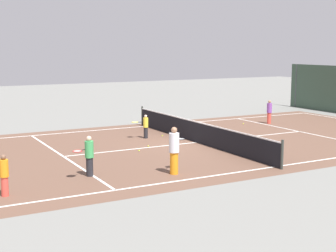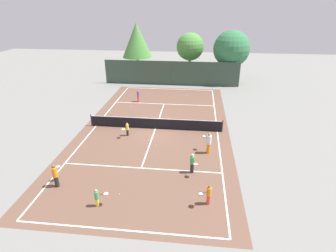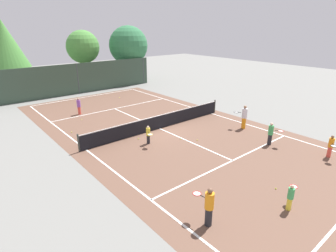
{
  "view_description": "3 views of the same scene",
  "coord_description": "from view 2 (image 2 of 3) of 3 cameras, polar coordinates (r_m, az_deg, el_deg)",
  "views": [
    {
      "loc": [
        19.39,
        -12.07,
        4.4
      ],
      "look_at": [
        -0.23,
        -1.41,
        0.86
      ],
      "focal_mm": 52.89,
      "sensor_mm": 36.0,
      "label": 1
    },
    {
      "loc": [
        3.57,
        -21.98,
        10.54
      ],
      "look_at": [
        1.29,
        -1.38,
        0.95
      ],
      "focal_mm": 29.31,
      "sensor_mm": 36.0,
      "label": 2
    },
    {
      "loc": [
        -11.06,
        -14.15,
        6.83
      ],
      "look_at": [
        -0.59,
        -1.65,
        0.8
      ],
      "focal_mm": 28.87,
      "sensor_mm": 36.0,
      "label": 3
    }
  ],
  "objects": [
    {
      "name": "tennis_ball_4",
      "position": [
        24.48,
        -8.05,
        -0.85
      ],
      "size": [
        0.07,
        0.07,
        0.07
      ],
      "primitive_type": "sphere",
      "color": "#CCE533",
      "rests_on": "ground_plane"
    },
    {
      "name": "tree_2",
      "position": [
        39.77,
        4.62,
        16.1
      ],
      "size": [
        3.79,
        3.79,
        6.48
      ],
      "color": "brown",
      "rests_on": "ground_plane"
    },
    {
      "name": "player_0",
      "position": [
        31.16,
        -6.22,
        6.27
      ],
      "size": [
        0.29,
        0.29,
        1.37
      ],
      "color": "#E54C3F",
      "rests_on": "ground_plane"
    },
    {
      "name": "tennis_ball_6",
      "position": [
        33.24,
        3.89,
        6.34
      ],
      "size": [
        0.07,
        0.07,
        0.07
      ],
      "primitive_type": "sphere",
      "color": "#CCE533",
      "rests_on": "ground_plane"
    },
    {
      "name": "court_surface",
      "position": [
        24.63,
        -2.64,
        -0.53
      ],
      "size": [
        13.0,
        25.0,
        0.01
      ],
      "color": "brown",
      "rests_on": "ground_plane"
    },
    {
      "name": "player_2",
      "position": [
        16.14,
        -14.47,
        -14.17
      ],
      "size": [
        0.82,
        0.47,
        1.13
      ],
      "color": "yellow",
      "rests_on": "ground_plane"
    },
    {
      "name": "tennis_ball_3",
      "position": [
        28.67,
        -11.78,
        2.78
      ],
      "size": [
        0.07,
        0.07,
        0.07
      ],
      "primitive_type": "sphere",
      "color": "#CCE533",
      "rests_on": "ground_plane"
    },
    {
      "name": "tree_0",
      "position": [
        41.71,
        -6.52,
        17.3
      ],
      "size": [
        4.31,
        4.31,
        7.6
      ],
      "color": "brown",
      "rests_on": "ground_plane"
    },
    {
      "name": "player_1",
      "position": [
        15.9,
        8.4,
        -13.88
      ],
      "size": [
        0.82,
        0.65,
        1.28
      ],
      "color": "#E54C3F",
      "rests_on": "ground_plane"
    },
    {
      "name": "tennis_ball_5",
      "position": [
        22.49,
        -4.03,
        -3.09
      ],
      "size": [
        0.07,
        0.07,
        0.07
      ],
      "primitive_type": "sphere",
      "color": "#CCE533",
      "rests_on": "ground_plane"
    },
    {
      "name": "player_3",
      "position": [
        18.29,
        -22.37,
        -9.46
      ],
      "size": [
        0.41,
        0.91,
        1.56
      ],
      "color": "#232328",
      "rests_on": "ground_plane"
    },
    {
      "name": "tennis_ball_1",
      "position": [
        21.7,
        -2.58,
        -4.15
      ],
      "size": [
        0.07,
        0.07,
        0.07
      ],
      "primitive_type": "sphere",
      "color": "#CCE533",
      "rests_on": "ground_plane"
    },
    {
      "name": "tennis_net",
      "position": [
        24.42,
        -2.66,
        0.54
      ],
      "size": [
        11.9,
        0.1,
        1.1
      ],
      "color": "#333833",
      "rests_on": "ground_plane"
    },
    {
      "name": "ball_crate",
      "position": [
        25.46,
        -4.85,
        0.73
      ],
      "size": [
        0.45,
        0.29,
        0.43
      ],
      "color": "blue",
      "rests_on": "ground_plane"
    },
    {
      "name": "player_5",
      "position": [
        18.3,
        5.08,
        -7.68
      ],
      "size": [
        0.61,
        0.87,
        1.42
      ],
      "color": "#232328",
      "rests_on": "ground_plane"
    },
    {
      "name": "ground_plane",
      "position": [
        24.63,
        -2.64,
        -0.54
      ],
      "size": [
        80.0,
        80.0,
        0.0
      ],
      "primitive_type": "plane",
      "color": "slate"
    },
    {
      "name": "player_4",
      "position": [
        20.63,
        8.47,
        -3.44
      ],
      "size": [
        0.77,
        0.87,
        1.68
      ],
      "color": "orange",
      "rests_on": "ground_plane"
    },
    {
      "name": "tennis_ball_0",
      "position": [
        16.99,
        -10.08,
        -13.83
      ],
      "size": [
        0.07,
        0.07,
        0.07
      ],
      "primitive_type": "sphere",
      "color": "#CCE533",
      "rests_on": "ground_plane"
    },
    {
      "name": "tennis_ball_2",
      "position": [
        30.11,
        -7.66,
        4.17
      ],
      "size": [
        0.07,
        0.07,
        0.07
      ],
      "primitive_type": "sphere",
      "color": "#CCE533",
      "rests_on": "ground_plane"
    },
    {
      "name": "player_6",
      "position": [
        23.34,
        -8.51,
        -0.65
      ],
      "size": [
        0.55,
        0.82,
        1.17
      ],
      "color": "#232328",
      "rests_on": "ground_plane"
    },
    {
      "name": "perimeter_fence",
      "position": [
        37.24,
        0.63,
        10.93
      ],
      "size": [
        18.0,
        0.12,
        3.2
      ],
      "color": "#384C3D",
      "rests_on": "ground_plane"
    },
    {
      "name": "tree_1",
      "position": [
        38.93,
        13.06,
        15.34
      ],
      "size": [
        4.84,
        4.84,
        6.97
      ],
      "color": "brown",
      "rests_on": "ground_plane"
    }
  ]
}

